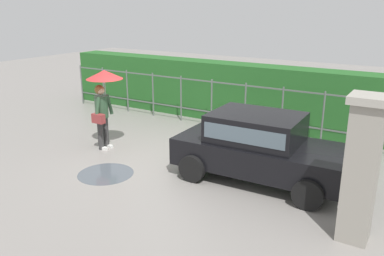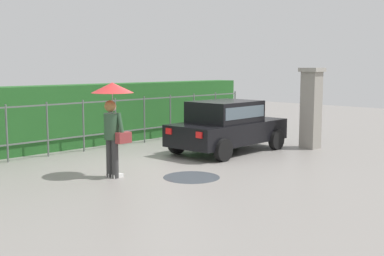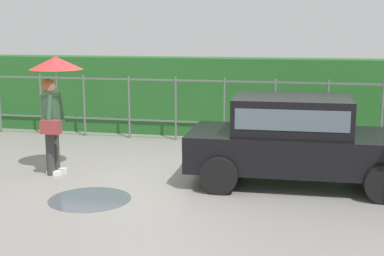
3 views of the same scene
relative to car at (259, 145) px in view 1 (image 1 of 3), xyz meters
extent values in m
plane|color=gray|center=(-2.37, -0.33, -0.80)|extent=(40.00, 40.00, 0.00)
cube|color=black|center=(0.06, 0.00, -0.22)|extent=(3.75, 1.74, 0.60)
cube|color=black|center=(-0.09, 0.00, 0.38)|extent=(1.94, 1.49, 0.60)
cube|color=#4C5B66|center=(-0.09, 0.00, 0.40)|extent=(1.79, 1.51, 0.33)
cylinder|color=black|center=(1.28, 0.88, -0.50)|extent=(0.60, 0.20, 0.60)
cylinder|color=black|center=(1.33, -0.80, -0.50)|extent=(0.60, 0.20, 0.60)
cylinder|color=black|center=(-1.21, 0.81, -0.50)|extent=(0.60, 0.20, 0.60)
cylinder|color=black|center=(-1.17, -0.87, -0.50)|extent=(0.60, 0.20, 0.60)
cube|color=red|center=(-1.82, 0.50, -0.07)|extent=(0.07, 0.20, 0.16)
cube|color=red|center=(-1.78, -0.60, -0.07)|extent=(0.07, 0.20, 0.16)
cylinder|color=#333333|center=(-4.30, -0.22, -0.37)|extent=(0.15, 0.15, 0.86)
cylinder|color=#333333|center=(-4.30, -0.42, -0.37)|extent=(0.15, 0.15, 0.86)
cube|color=white|center=(-4.24, -0.22, -0.76)|extent=(0.26, 0.10, 0.08)
cube|color=white|center=(-4.24, -0.42, -0.76)|extent=(0.26, 0.10, 0.08)
cylinder|color=#2D4C33|center=(-4.30, -0.32, 0.35)|extent=(0.34, 0.34, 0.58)
sphere|color=#DBAD89|center=(-4.30, -0.32, 0.78)|extent=(0.22, 0.22, 0.22)
sphere|color=olive|center=(-4.33, -0.32, 0.80)|extent=(0.25, 0.25, 0.25)
cylinder|color=#2D4C33|center=(-4.22, -0.10, 0.37)|extent=(0.09, 0.23, 0.56)
cylinder|color=#2D4C33|center=(-4.22, -0.54, 0.37)|extent=(0.09, 0.23, 0.56)
cylinder|color=#B2B2B7|center=(-4.20, -0.24, 0.69)|extent=(0.02, 0.02, 0.77)
cone|color=red|center=(-4.20, -0.24, 1.19)|extent=(0.94, 0.94, 0.23)
cube|color=maroon|center=(-4.18, -0.58, 0.11)|extent=(0.34, 0.16, 0.24)
cube|color=gray|center=(2.26, -1.38, 0.35)|extent=(0.48, 0.48, 2.30)
cube|color=#9E998E|center=(2.26, -1.38, 1.56)|extent=(0.60, 0.60, 0.12)
cylinder|color=#59605B|center=(-8.59, 3.02, -0.05)|extent=(0.05, 0.05, 1.50)
cylinder|color=#59605B|center=(-7.44, 3.02, -0.05)|extent=(0.05, 0.05, 1.50)
cylinder|color=#59605B|center=(-6.29, 3.02, -0.05)|extent=(0.05, 0.05, 1.50)
cylinder|color=#59605B|center=(-5.15, 3.02, -0.05)|extent=(0.05, 0.05, 1.50)
cylinder|color=#59605B|center=(-4.00, 3.02, -0.05)|extent=(0.05, 0.05, 1.50)
cylinder|color=#59605B|center=(-2.85, 3.02, -0.05)|extent=(0.05, 0.05, 1.50)
cylinder|color=#59605B|center=(-1.70, 3.02, -0.05)|extent=(0.05, 0.05, 1.50)
cylinder|color=#59605B|center=(-0.55, 3.02, -0.05)|extent=(0.05, 0.05, 1.50)
cylinder|color=#59605B|center=(0.59, 3.02, -0.05)|extent=(0.05, 0.05, 1.50)
cylinder|color=#59605B|center=(1.74, 3.02, -0.05)|extent=(0.05, 0.05, 1.50)
cube|color=#59605B|center=(-2.28, 3.02, 0.62)|extent=(12.63, 0.03, 0.04)
cube|color=#59605B|center=(-2.28, 3.02, -0.35)|extent=(12.63, 0.03, 0.04)
cube|color=#235B23|center=(-2.28, 3.96, 0.15)|extent=(13.63, 0.90, 1.90)
cylinder|color=#4C545B|center=(-3.06, -1.57, -0.80)|extent=(1.27, 1.27, 0.00)
camera|label=1|loc=(3.03, -7.69, 2.89)|focal=37.30mm
camera|label=2|loc=(-10.71, -9.09, 1.66)|focal=45.90mm
camera|label=3|loc=(0.15, -8.84, 1.76)|focal=49.38mm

